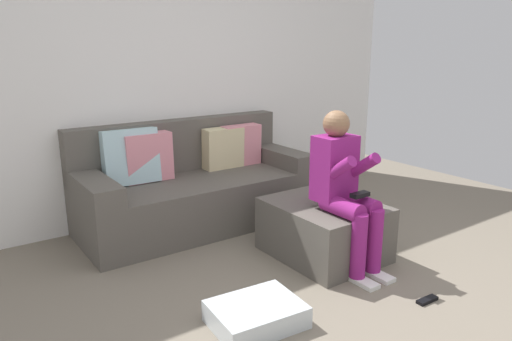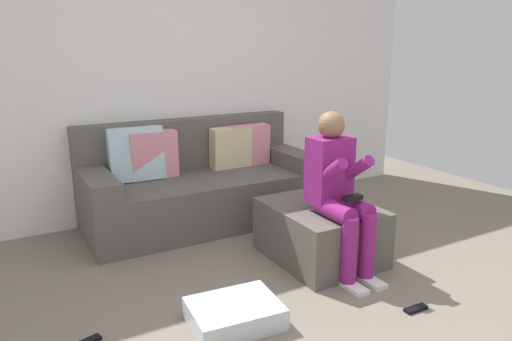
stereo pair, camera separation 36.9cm
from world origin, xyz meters
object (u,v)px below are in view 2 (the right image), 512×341
Objects in this scene: couch_sectional at (199,185)px; remote_by_storage_bin at (270,308)px; ottoman at (320,232)px; storage_bin at (234,314)px; remote_near_ottoman at (416,309)px; person_seated at (339,188)px.

couch_sectional is 11.99× the size of remote_by_storage_bin.
ottoman reaches higher than storage_bin.
couch_sectional is 1.74m from storage_bin.
ottoman is 5.38× the size of remote_near_ottoman.
person_seated is at bearing -71.27° from couch_sectional.
remote_by_storage_bin is (-0.71, -0.45, -0.20)m from ottoman.
storage_bin is 1.11m from remote_near_ottoman.
remote_by_storage_bin is (0.25, 0.02, -0.05)m from storage_bin.
couch_sectional reaches higher than remote_near_ottoman.
couch_sectional is 1.48m from person_seated.
couch_sectional is at bearing 107.52° from remote_near_ottoman.
couch_sectional is 2.44× the size of ottoman.
couch_sectional is 3.99× the size of storage_bin.
ottoman is 0.92m from remote_near_ottoman.
storage_bin is at bearing -153.62° from ottoman.
couch_sectional is 13.15× the size of remote_near_ottoman.
person_seated is (0.47, -1.38, 0.27)m from couch_sectional.
person_seated reaches higher than storage_bin.
person_seated is (-0.02, -0.21, 0.40)m from ottoman.
person_seated reaches higher than ottoman.
person_seated is 0.95m from remote_by_storage_bin.
ottoman is at bearing 78.24° from remote_by_storage_bin.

